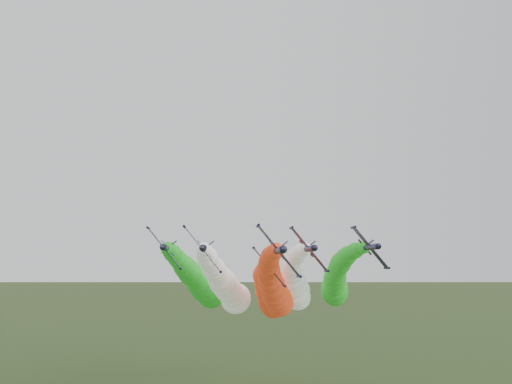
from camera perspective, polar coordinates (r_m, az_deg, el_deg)
jet_lead at (r=127.23m, az=2.13°, el=-11.00°), size 16.15×75.27×21.22m
jet_inner_left at (r=136.99m, az=-3.48°, el=-10.58°), size 16.87×75.99×21.93m
jet_inner_right at (r=141.32m, az=4.45°, el=-10.46°), size 16.26×75.38×21.33m
jet_outer_left at (r=147.10m, az=-6.54°, el=-10.23°), size 16.51×75.63×21.57m
jet_outer_right at (r=147.36m, az=9.19°, el=-10.05°), size 15.97×75.09×21.04m
jet_trail at (r=154.84m, az=1.50°, el=-11.63°), size 16.75×75.88×21.82m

